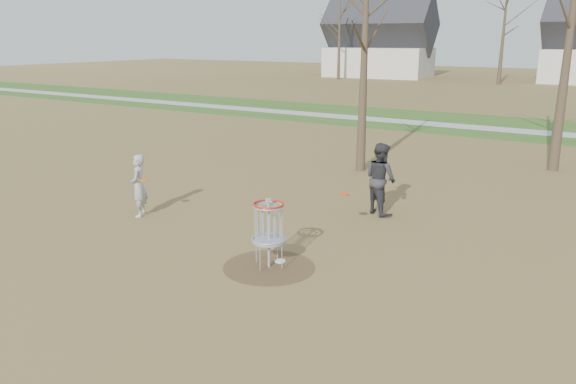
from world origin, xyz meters
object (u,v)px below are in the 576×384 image
at_px(disc_golf_basket, 269,223).
at_px(disc_grounded, 280,261).
at_px(player_standing, 139,186).
at_px(player_throwing, 380,179).

bearing_deg(disc_golf_basket, disc_grounded, 83.39).
bearing_deg(disc_grounded, player_standing, 171.63).
distance_m(player_standing, disc_golf_basket, 4.68).
bearing_deg(disc_golf_basket, player_throwing, 84.31).
bearing_deg(disc_grounded, player_throwing, 84.39).
height_order(player_standing, disc_golf_basket, player_standing).
height_order(player_throwing, disc_grounded, player_throwing).
bearing_deg(disc_golf_basket, player_standing, 167.50).
xyz_separation_m(player_standing, disc_grounded, (4.61, -0.68, -0.76)).
relative_size(disc_grounded, disc_golf_basket, 0.16).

